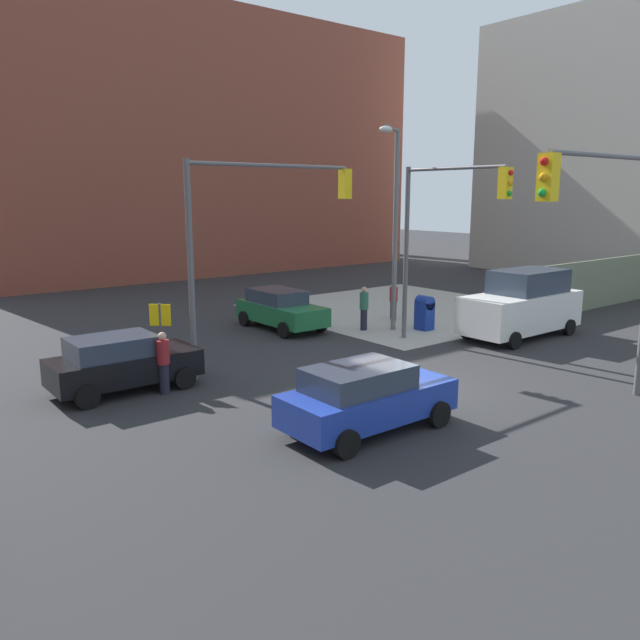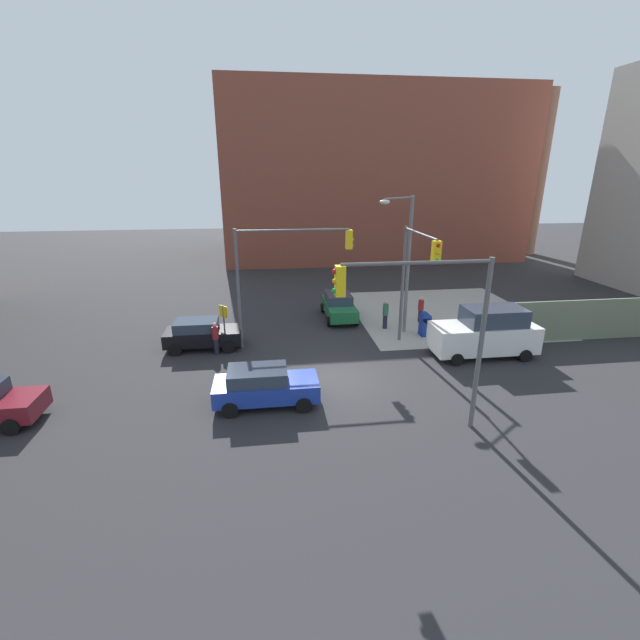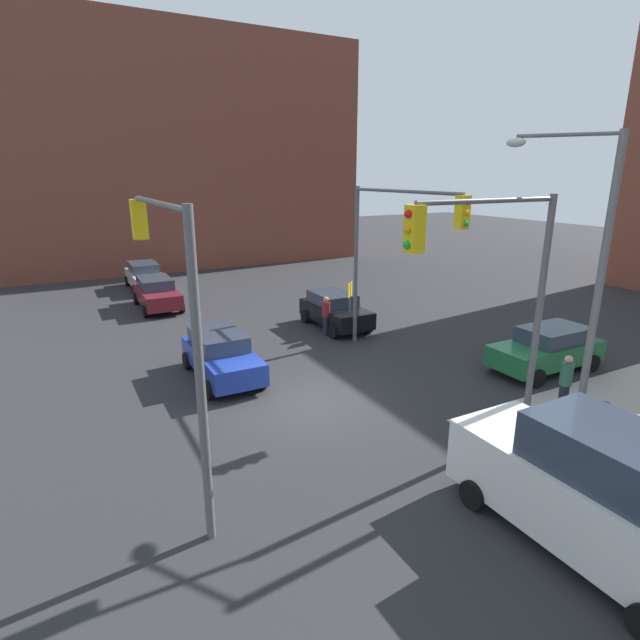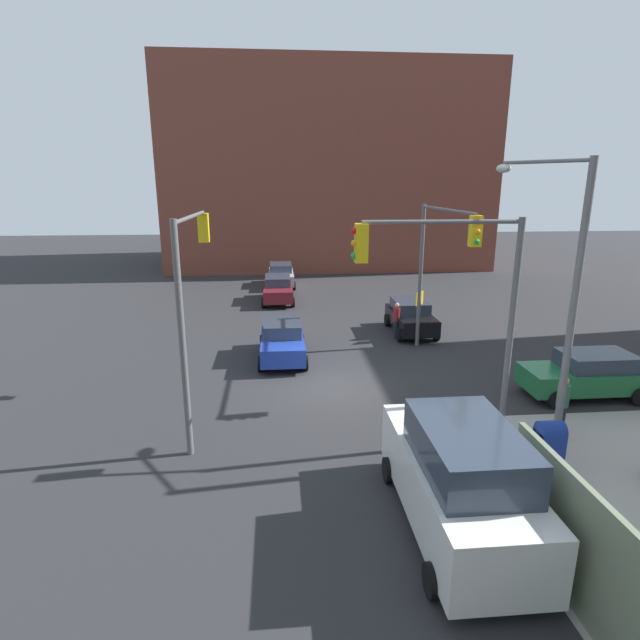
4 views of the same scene
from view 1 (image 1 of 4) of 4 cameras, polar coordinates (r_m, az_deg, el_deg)
name	(u,v)px [view 1 (image 1 of 4)]	position (r m, az deg, el deg)	size (l,w,h in m)	color
ground_plane	(407,387)	(18.43, 7.95, -6.05)	(120.00, 120.00, 0.00)	#28282B
sidewalk_corner	(402,309)	(30.81, 7.50, 1.05)	(12.00, 12.00, 0.01)	#9E9B93
construction_fence	(591,285)	(32.91, 23.57, 2.96)	(16.09, 0.12, 2.40)	slate
building_warehouse_north	(172,151)	(51.12, -13.35, 14.84)	(32.00, 18.00, 17.63)	brown
smokestack	(387,156)	(58.90, 6.17, 14.70)	(1.80, 1.80, 17.88)	brown
traffic_signal_nw_corner	(260,221)	(19.76, -5.53, 8.98)	(6.27, 0.36, 6.50)	#59595B
traffic_signal_se_corner	(614,230)	(16.99, 25.32, 7.41)	(5.51, 0.36, 6.50)	#59595B
traffic_signal_ne_corner	(442,221)	(22.81, 11.13, 8.89)	(0.36, 4.63, 6.50)	#59595B
street_lamp_corner	(394,215)	(25.01, 6.78, 9.51)	(2.35, 1.65, 8.00)	slate
warning_sign_two_way	(161,329)	(18.81, -14.35, -0.78)	(0.48, 0.48, 2.40)	#4C4C4C
mailbox_blue	(424,312)	(25.98, 9.53, 0.75)	(0.56, 0.64, 1.43)	navy
sedan_blue	(366,397)	(14.75, 4.23, -7.01)	(4.30, 2.02, 1.62)	#1E389E
hatchback_black	(122,362)	(18.51, -17.67, -3.71)	(4.08, 2.02, 1.62)	black
coupe_green	(280,309)	(25.93, -3.65, 1.05)	(2.02, 4.32, 1.62)	#1E6638
van_white_delivery	(522,305)	(25.55, 17.99, 1.35)	(5.40, 2.32, 2.62)	white
pedestrian_crossing	(163,362)	(17.95, -14.12, -3.72)	(0.36, 0.36, 1.76)	maroon
pedestrian_waiting	(394,300)	(28.01, 6.74, 1.83)	(0.36, 0.36, 1.68)	maroon
pedestrian_walking_north	(364,308)	(25.59, 4.04, 1.14)	(0.36, 0.36, 1.81)	#2D664C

